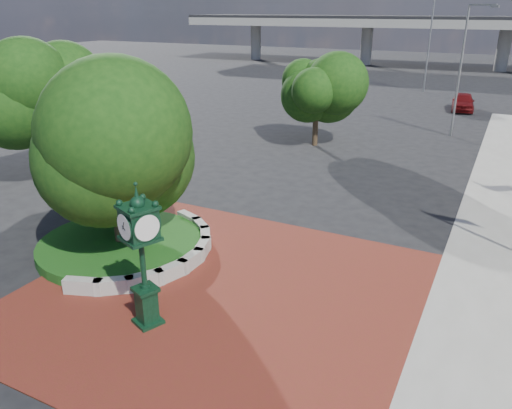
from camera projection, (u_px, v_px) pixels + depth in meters
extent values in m
plane|color=black|center=(236.00, 280.00, 16.89)|extent=(200.00, 200.00, 0.00)
cube|color=maroon|center=(221.00, 293.00, 16.05)|extent=(12.00, 12.00, 0.04)
cube|color=#9E9B93|center=(83.00, 287.00, 15.95)|extent=(1.29, 0.76, 0.54)
cube|color=#9E9B93|center=(114.00, 286.00, 15.97)|extent=(1.20, 1.04, 0.54)
cube|color=#9E9B93|center=(145.00, 281.00, 16.27)|extent=(1.00, 1.22, 0.54)
cube|color=#9E9B93|center=(171.00, 272.00, 16.81)|extent=(0.71, 1.30, 0.54)
cube|color=#9E9B93|center=(191.00, 261.00, 17.55)|extent=(0.35, 1.25, 0.54)
cube|color=#9E9B93|center=(202.00, 249.00, 18.41)|extent=(0.71, 1.30, 0.54)
cube|color=#9E9B93|center=(205.00, 238.00, 19.31)|extent=(1.00, 1.22, 0.54)
cube|color=#9E9B93|center=(201.00, 228.00, 20.18)|extent=(1.20, 1.04, 0.54)
cube|color=#9E9B93|center=(190.00, 220.00, 20.93)|extent=(1.29, 0.76, 0.54)
cylinder|color=#184714|center=(121.00, 245.00, 18.93)|extent=(6.10, 6.10, 0.40)
cube|color=#9E9B93|center=(470.00, 23.00, 72.51)|extent=(90.00, 12.00, 1.20)
cube|color=black|center=(471.00, 18.00, 72.21)|extent=(90.00, 12.00, 0.40)
cylinder|color=#9E9B93|center=(256.00, 42.00, 88.59)|extent=(1.80, 1.80, 6.00)
cylinder|color=#9E9B93|center=(366.00, 45.00, 80.13)|extent=(1.80, 1.80, 6.00)
cylinder|color=#9E9B93|center=(503.00, 50.00, 71.67)|extent=(1.80, 1.80, 6.00)
cylinder|color=#38281C|center=(119.00, 223.00, 18.60)|extent=(0.36, 0.36, 2.17)
sphere|color=#163E11|center=(111.00, 155.00, 17.63)|extent=(5.20, 5.20, 5.20)
cylinder|color=#38281C|center=(65.00, 159.00, 26.08)|extent=(0.36, 0.36, 2.45)
sphere|color=#163E11|center=(57.00, 103.00, 25.01)|extent=(5.60, 5.60, 5.60)
cylinder|color=#38281C|center=(315.00, 131.00, 33.14)|extent=(0.36, 0.36, 1.92)
sphere|color=#163E11|center=(317.00, 96.00, 32.30)|extent=(4.40, 4.40, 4.40)
cube|color=black|center=(148.00, 322.00, 14.50)|extent=(0.94, 0.94, 0.14)
cube|color=black|center=(147.00, 305.00, 14.30)|extent=(0.65, 0.65, 0.99)
cube|color=black|center=(145.00, 289.00, 14.11)|extent=(0.83, 0.83, 0.11)
cylinder|color=black|center=(143.00, 264.00, 13.80)|extent=(0.15, 0.15, 1.54)
cube|color=black|center=(139.00, 223.00, 13.35)|extent=(1.06, 1.06, 0.81)
cylinder|color=white|center=(124.00, 227.00, 13.10)|extent=(0.69, 0.32, 0.72)
cylinder|color=white|center=(153.00, 219.00, 13.61)|extent=(0.69, 0.32, 0.72)
cylinder|color=white|center=(132.00, 218.00, 13.65)|extent=(0.32, 0.69, 0.72)
cylinder|color=white|center=(147.00, 228.00, 13.05)|extent=(0.32, 0.69, 0.72)
sphere|color=black|center=(137.00, 203.00, 13.15)|extent=(0.40, 0.40, 0.40)
cone|color=black|center=(136.00, 193.00, 13.04)|extent=(0.16, 0.16, 0.45)
imported|color=maroon|center=(463.00, 102.00, 44.53)|extent=(2.30, 4.71, 1.55)
cylinder|color=slate|center=(460.00, 73.00, 34.33)|extent=(0.16, 0.16, 8.78)
cube|color=slate|center=(483.00, 5.00, 32.15)|extent=(1.72, 0.66, 0.12)
cube|color=slate|center=(495.00, 6.00, 31.68)|extent=(0.54, 0.38, 0.15)
cylinder|color=slate|center=(429.00, 46.00, 53.04)|extent=(0.17, 0.17, 9.71)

